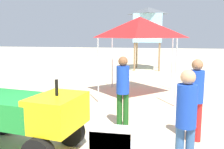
% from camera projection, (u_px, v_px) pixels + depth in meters
% --- Properties ---
extents(utility_cart, '(2.70, 1.64, 1.50)m').
position_uv_depth(utility_cart, '(22.00, 113.00, 4.88)').
color(utility_cart, '#197A2D').
rests_on(utility_cart, ground).
extents(lifeguard_near_center, '(0.32, 0.32, 1.78)m').
position_uv_depth(lifeguard_near_center, '(186.00, 117.00, 3.92)').
color(lifeguard_near_center, '#33598C').
rests_on(lifeguard_near_center, ground).
extents(lifeguard_near_right, '(0.32, 0.32, 1.78)m').
position_uv_depth(lifeguard_near_right, '(123.00, 87.00, 6.13)').
color(lifeguard_near_right, '#194C19').
rests_on(lifeguard_near_right, ground).
extents(lifeguard_far_right, '(0.32, 0.32, 1.80)m').
position_uv_depth(lifeguard_far_right, '(196.00, 95.00, 5.30)').
color(lifeguard_far_right, red).
rests_on(lifeguard_far_right, ground).
extents(popup_canopy, '(2.59, 2.59, 2.95)m').
position_uv_depth(popup_canopy, '(140.00, 27.00, 9.17)').
color(popup_canopy, '#B2B2B7').
rests_on(popup_canopy, ground).
extents(lifeguard_tower, '(1.98, 1.98, 4.06)m').
position_uv_depth(lifeguard_tower, '(148.00, 25.00, 16.25)').
color(lifeguard_tower, olive).
rests_on(lifeguard_tower, ground).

